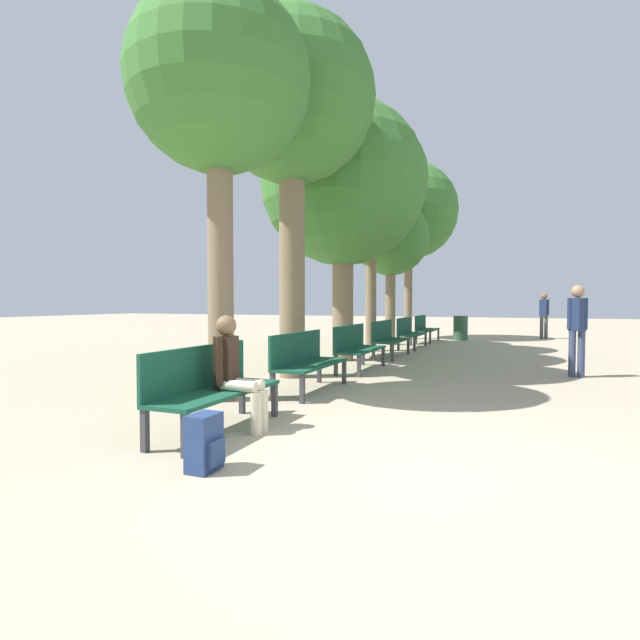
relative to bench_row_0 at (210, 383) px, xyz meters
name	(u,v)px	position (x,y,z in m)	size (l,w,h in m)	color
ground_plane	(413,472)	(2.22, -0.45, -0.50)	(80.00, 80.00, 0.00)	tan
bench_row_0	(210,383)	(0.00, 0.00, 0.00)	(0.53, 1.76, 0.88)	#144733
bench_row_1	(305,358)	(0.00, 2.47, 0.00)	(0.53, 1.76, 0.88)	#144733
bench_row_2	(356,345)	(0.00, 4.94, 0.00)	(0.53, 1.76, 0.88)	#144733
bench_row_3	(388,337)	(0.00, 7.41, 0.00)	(0.53, 1.76, 0.88)	#144733
bench_row_4	(409,331)	(0.00, 9.88, 0.00)	(0.53, 1.76, 0.88)	#144733
bench_row_5	(425,327)	(0.00, 12.35, 0.00)	(0.53, 1.76, 0.88)	#144733
tree_row_0	(219,85)	(-0.80, 1.43, 3.74)	(2.47, 2.47, 5.55)	#7A664C
tree_row_1	(292,104)	(-0.80, 3.70, 4.33)	(2.95, 2.95, 6.39)	#7A664C
tree_row_2	(343,184)	(-0.80, 6.42, 3.51)	(3.74, 3.74, 5.91)	#7A664C
tree_row_3	(372,179)	(-0.80, 8.71, 4.14)	(3.03, 3.03, 6.18)	#7A664C
tree_row_4	(391,238)	(-0.80, 10.86, 2.80)	(2.37, 2.37, 4.52)	#7A664C
tree_row_5	(409,211)	(-0.80, 13.47, 4.07)	(3.48, 3.48, 6.33)	#7A664C
person_seated	(235,369)	(0.24, 0.11, 0.14)	(0.56, 0.32, 1.21)	beige
backpack	(205,443)	(0.67, -1.05, -0.27)	(0.23, 0.28, 0.46)	navy
pedestrian_near	(544,313)	(3.74, 15.35, 0.45)	(0.33, 0.27, 1.65)	#4C4C4C
pedestrian_mid	(577,325)	(3.92, 5.58, 0.44)	(0.33, 0.29, 1.64)	#384260
trash_bin	(461,328)	(1.03, 13.54, -0.08)	(0.49, 0.49, 0.85)	#2D5138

